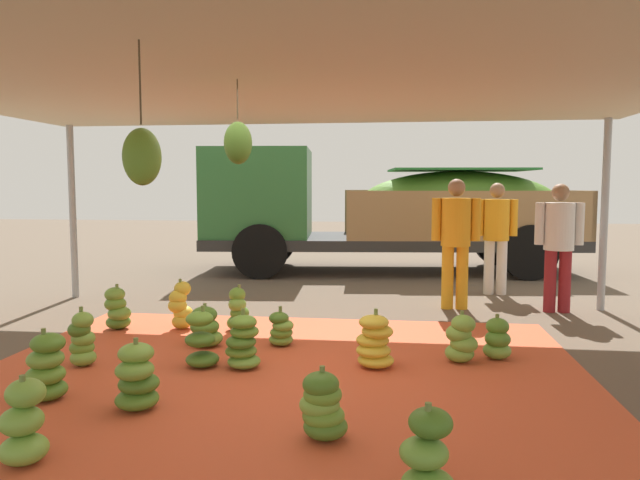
# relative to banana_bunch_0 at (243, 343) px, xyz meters

# --- Properties ---
(ground_plane) EXTENTS (40.00, 40.00, 0.00)m
(ground_plane) POSITION_rel_banana_bunch_0_xyz_m (0.37, 2.88, -0.24)
(ground_plane) COLOR brown
(tarp_orange) EXTENTS (5.50, 4.54, 0.01)m
(tarp_orange) POSITION_rel_banana_bunch_0_xyz_m (0.37, -0.12, -0.24)
(tarp_orange) COLOR #D1512D
(tarp_orange) RESTS_ON ground
(tent_canopy) EXTENTS (8.00, 7.00, 2.64)m
(tent_canopy) POSITION_rel_banana_bunch_0_xyz_m (0.36, -0.21, 2.32)
(tent_canopy) COLOR #9EA0A5
(tent_canopy) RESTS_ON ground
(banana_bunch_0) EXTENTS (0.43, 0.43, 0.55)m
(banana_bunch_0) POSITION_rel_banana_bunch_0_xyz_m (0.00, 0.00, 0.00)
(banana_bunch_0) COLOR #6B9E38
(banana_bunch_0) RESTS_ON tarp_orange
(banana_bunch_1) EXTENTS (0.39, 0.36, 0.50)m
(banana_bunch_1) POSITION_rel_banana_bunch_0_xyz_m (2.01, 0.43, -0.01)
(banana_bunch_1) COLOR #75A83D
(banana_bunch_1) RESTS_ON tarp_orange
(banana_bunch_2) EXTENTS (0.30, 0.31, 0.56)m
(banana_bunch_2) POSITION_rel_banana_bunch_0_xyz_m (-1.50, -0.12, 0.01)
(banana_bunch_2) COLOR #75A83D
(banana_bunch_2) RESTS_ON tarp_orange
(banana_bunch_3) EXTENTS (0.41, 0.41, 0.57)m
(banana_bunch_3) POSITION_rel_banana_bunch_0_xyz_m (-1.32, -0.99, 0.02)
(banana_bunch_3) COLOR #518428
(banana_bunch_3) RESTS_ON tarp_orange
(banana_bunch_4) EXTENTS (0.33, 0.34, 0.44)m
(banana_bunch_4) POSITION_rel_banana_bunch_0_xyz_m (2.38, 0.60, -0.05)
(banana_bunch_4) COLOR #75A83D
(banana_bunch_4) RESTS_ON tarp_orange
(banana_bunch_5) EXTENTS (0.45, 0.45, 0.54)m
(banana_bunch_5) POSITION_rel_banana_bunch_0_xyz_m (-0.53, -1.09, 0.00)
(banana_bunch_5) COLOR #518428
(banana_bunch_5) RESTS_ON tarp_orange
(banana_bunch_6) EXTENTS (0.35, 0.34, 0.42)m
(banana_bunch_6) POSITION_rel_banana_bunch_0_xyz_m (0.21, 0.79, -0.06)
(banana_bunch_6) COLOR #6B9E38
(banana_bunch_6) RESTS_ON tarp_orange
(banana_bunch_7) EXTENTS (0.28, 0.29, 0.53)m
(banana_bunch_7) POSITION_rel_banana_bunch_0_xyz_m (-0.43, 1.42, 0.00)
(banana_bunch_7) COLOR #518428
(banana_bunch_7) RESTS_ON tarp_orange
(banana_bunch_8) EXTENTS (0.33, 0.34, 0.59)m
(banana_bunch_8) POSITION_rel_banana_bunch_0_xyz_m (-1.11, 1.39, 0.03)
(banana_bunch_8) COLOR gold
(banana_bunch_8) RESTS_ON tarp_orange
(banana_bunch_9) EXTENTS (0.48, 0.48, 0.54)m
(banana_bunch_9) POSITION_rel_banana_bunch_0_xyz_m (1.20, 0.19, -0.00)
(banana_bunch_9) COLOR gold
(banana_bunch_9) RESTS_ON tarp_orange
(banana_bunch_10) EXTENTS (0.38, 0.39, 0.53)m
(banana_bunch_10) POSITION_rel_banana_bunch_0_xyz_m (1.56, -2.12, -0.01)
(banana_bunch_10) COLOR #6B9E38
(banana_bunch_10) RESTS_ON tarp_orange
(banana_bunch_11) EXTENTS (0.42, 0.42, 0.54)m
(banana_bunch_11) POSITION_rel_banana_bunch_0_xyz_m (-1.83, 1.27, 0.00)
(banana_bunch_11) COLOR #477523
(banana_bunch_11) RESTS_ON tarp_orange
(banana_bunch_12) EXTENTS (0.47, 0.47, 0.46)m
(banana_bunch_12) POSITION_rel_banana_bunch_0_xyz_m (-0.58, 0.68, -0.04)
(banana_bunch_12) COLOR #6B9E38
(banana_bunch_12) RESTS_ON tarp_orange
(banana_bunch_13) EXTENTS (0.37, 0.37, 0.54)m
(banana_bunch_13) POSITION_rel_banana_bunch_0_xyz_m (-0.84, -2.00, 0.00)
(banana_bunch_13) COLOR #75A83D
(banana_bunch_13) RESTS_ON tarp_orange
(banana_bunch_14) EXTENTS (0.42, 0.38, 0.49)m
(banana_bunch_14) POSITION_rel_banana_bunch_0_xyz_m (0.92, -1.44, -0.02)
(banana_bunch_14) COLOR #477523
(banana_bunch_14) RESTS_ON tarp_orange
(banana_bunch_15) EXTENTS (0.40, 0.40, 0.57)m
(banana_bunch_15) POSITION_rel_banana_bunch_0_xyz_m (-0.39, -0.01, 0.01)
(banana_bunch_15) COLOR #477523
(banana_bunch_15) RESTS_ON tarp_orange
(cargo_truck_main) EXTENTS (7.31, 2.91, 2.40)m
(cargo_truck_main) POSITION_rel_banana_bunch_0_xyz_m (1.09, 6.55, 1.01)
(cargo_truck_main) COLOR #2D2D2D
(cargo_truck_main) RESTS_ON ground
(worker_0) EXTENTS (0.65, 0.40, 1.78)m
(worker_0) POSITION_rel_banana_bunch_0_xyz_m (2.20, 3.02, 0.80)
(worker_0) COLOR orange
(worker_0) RESTS_ON ground
(worker_1) EXTENTS (0.63, 0.39, 1.73)m
(worker_1) POSITION_rel_banana_bunch_0_xyz_m (2.93, 4.23, 0.77)
(worker_1) COLOR silver
(worker_1) RESTS_ON ground
(worker_2) EXTENTS (0.63, 0.38, 1.71)m
(worker_2) POSITION_rel_banana_bunch_0_xyz_m (3.54, 2.97, 0.76)
(worker_2) COLOR maroon
(worker_2) RESTS_ON ground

